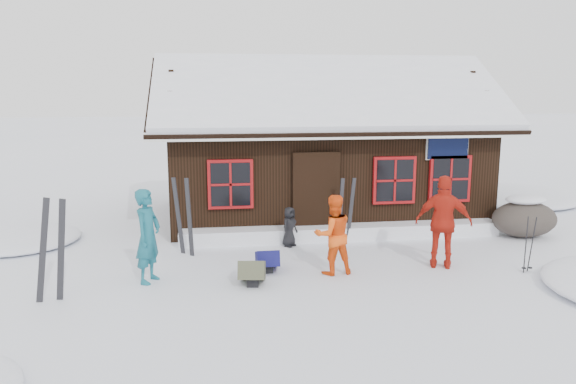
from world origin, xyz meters
name	(u,v)px	position (x,y,z in m)	size (l,w,h in m)	color
ground	(294,272)	(0.00, 0.00, 0.00)	(120.00, 120.00, 0.00)	white
mountain_hut	(320,159)	(1.50, 4.98, 1.58)	(8.90, 6.09, 4.42)	black
snow_drift	(342,232)	(1.50, 2.25, 0.17)	(7.60, 0.60, 0.35)	white
snow_mounds	(352,243)	(1.65, 1.86, 0.00)	(20.60, 13.20, 0.48)	white
skier_teal	(148,236)	(-2.72, -0.13, 0.87)	(0.64, 0.42, 1.74)	#175E6D
skier_orange_left	(333,235)	(0.73, -0.15, 0.77)	(0.75, 0.59, 1.55)	#F65211
skier_orange_right	(444,222)	(2.97, -0.10, 0.93)	(1.09, 0.45, 1.85)	red
skier_crouched	(289,227)	(0.18, 1.83, 0.45)	(0.44, 0.29, 0.90)	black
boulder	(524,218)	(5.87, 1.86, 0.46)	(1.56, 1.17, 0.91)	#453D37
ski_pair_left	(52,252)	(-4.19, -0.88, 0.86)	(0.62, 0.19, 1.82)	black
ski_pair_mid	(184,218)	(-2.14, 1.54, 0.81)	(0.44, 0.31, 1.72)	black
ski_pair_right	(346,212)	(1.49, 1.93, 0.73)	(0.46, 0.15, 1.56)	black
ski_poles	(529,245)	(4.50, -0.60, 0.53)	(0.20, 0.10, 1.15)	black
backpack_blue	(267,263)	(-0.50, 0.19, 0.16)	(0.43, 0.57, 0.31)	#131354
backpack_olive	(252,275)	(-0.85, -0.51, 0.17)	(0.47, 0.62, 0.34)	#484A35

